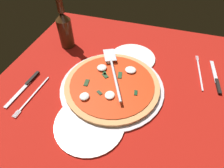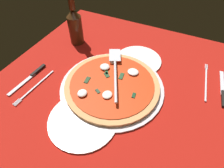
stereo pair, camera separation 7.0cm
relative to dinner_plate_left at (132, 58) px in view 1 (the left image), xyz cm
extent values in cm
cube|color=#A3160F|center=(16.54, -2.55, -1.00)|extent=(94.99, 94.99, 0.80)
cube|color=silver|center=(-26.99, -38.18, -0.55)|extent=(7.92, 7.92, 0.10)
cube|color=silver|center=(-26.99, -22.34, -0.55)|extent=(7.92, 7.92, 0.10)
cube|color=silver|center=(-26.99, -6.51, -0.55)|extent=(7.92, 7.92, 0.10)
cube|color=silver|center=(-26.99, 9.32, -0.55)|extent=(7.92, 7.92, 0.10)
cube|color=silver|center=(-26.99, 25.15, -0.55)|extent=(7.92, 7.92, 0.10)
cube|color=silver|center=(-26.99, 40.98, -0.55)|extent=(7.92, 7.92, 0.10)
cube|color=silver|center=(-19.08, -46.09, -0.55)|extent=(7.92, 7.92, 0.10)
cube|color=silver|center=(-19.08, -30.26, -0.55)|extent=(7.92, 7.92, 0.10)
cube|color=silver|center=(-19.08, -14.43, -0.55)|extent=(7.92, 7.92, 0.10)
cube|color=silver|center=(-19.08, 1.40, -0.55)|extent=(7.92, 7.92, 0.10)
cube|color=silver|center=(-19.08, 17.24, -0.55)|extent=(7.92, 7.92, 0.10)
cube|color=silver|center=(-19.08, 33.07, -0.55)|extent=(7.92, 7.92, 0.10)
cube|color=silver|center=(-11.16, -38.18, -0.55)|extent=(7.92, 7.92, 0.10)
cube|color=silver|center=(-11.16, -22.34, -0.55)|extent=(7.92, 7.92, 0.10)
cube|color=silver|center=(-11.16, -6.51, -0.55)|extent=(7.92, 7.92, 0.10)
cube|color=silver|center=(-11.16, 9.32, -0.55)|extent=(7.92, 7.92, 0.10)
cube|color=silver|center=(-11.16, 25.15, -0.55)|extent=(7.92, 7.92, 0.10)
cube|color=silver|center=(-3.25, -46.09, -0.55)|extent=(7.92, 7.92, 0.10)
cube|color=silver|center=(-3.25, -30.26, -0.55)|extent=(7.92, 7.92, 0.10)
cube|color=silver|center=(-3.25, -14.43, -0.55)|extent=(7.92, 7.92, 0.10)
cube|color=silver|center=(-3.25, 1.40, -0.55)|extent=(7.92, 7.92, 0.10)
cube|color=silver|center=(-3.25, 17.24, -0.55)|extent=(7.92, 7.92, 0.10)
cube|color=silver|center=(-3.25, 33.07, -0.55)|extent=(7.92, 7.92, 0.10)
cube|color=silver|center=(4.67, -38.18, -0.55)|extent=(7.92, 7.92, 0.10)
cube|color=silver|center=(4.67, -22.34, -0.55)|extent=(7.92, 7.92, 0.10)
cube|color=silver|center=(4.67, -6.51, -0.55)|extent=(7.92, 7.92, 0.10)
cube|color=silver|center=(4.67, 9.32, -0.55)|extent=(7.92, 7.92, 0.10)
cube|color=silver|center=(4.67, 25.15, -0.55)|extent=(7.92, 7.92, 0.10)
cube|color=silver|center=(12.58, -46.09, -0.55)|extent=(7.92, 7.92, 0.10)
cube|color=silver|center=(12.58, -30.26, -0.55)|extent=(7.92, 7.92, 0.10)
cube|color=silver|center=(12.58, -14.43, -0.55)|extent=(7.92, 7.92, 0.10)
cube|color=silver|center=(12.58, 1.40, -0.55)|extent=(7.92, 7.92, 0.10)
cube|color=silver|center=(12.58, 17.24, -0.55)|extent=(7.92, 7.92, 0.10)
cube|color=silver|center=(12.58, 33.07, -0.55)|extent=(7.92, 7.92, 0.10)
cube|color=silver|center=(20.50, -38.18, -0.55)|extent=(7.92, 7.92, 0.10)
cube|color=silver|center=(20.50, -22.34, -0.55)|extent=(7.92, 7.92, 0.10)
cube|color=silver|center=(20.50, -6.51, -0.55)|extent=(7.92, 7.92, 0.10)
cube|color=silver|center=(20.50, 9.32, -0.55)|extent=(7.92, 7.92, 0.10)
cube|color=silver|center=(20.50, 25.15, -0.55)|extent=(7.92, 7.92, 0.10)
cube|color=silver|center=(28.42, -46.09, -0.55)|extent=(7.92, 7.92, 0.10)
cube|color=silver|center=(28.42, -30.26, -0.55)|extent=(7.92, 7.92, 0.10)
cube|color=silver|center=(28.42, -14.43, -0.55)|extent=(7.92, 7.92, 0.10)
cube|color=silver|center=(28.42, 1.40, -0.55)|extent=(7.92, 7.92, 0.10)
cube|color=silver|center=(28.42, 17.24, -0.55)|extent=(7.92, 7.92, 0.10)
cube|color=silver|center=(28.42, 33.07, -0.55)|extent=(7.92, 7.92, 0.10)
cube|color=silver|center=(36.33, -38.18, -0.55)|extent=(7.92, 7.92, 0.10)
cube|color=silver|center=(36.33, -22.34, -0.55)|extent=(7.92, 7.92, 0.10)
cube|color=silver|center=(36.33, -6.51, -0.55)|extent=(7.92, 7.92, 0.10)
cube|color=silver|center=(36.33, 9.32, -0.55)|extent=(7.92, 7.92, 0.10)
cube|color=silver|center=(36.33, 25.15, -0.55)|extent=(7.92, 7.92, 0.10)
cube|color=silver|center=(44.25, -30.26, -0.55)|extent=(7.92, 7.92, 0.10)
cube|color=silver|center=(44.25, -14.43, -0.55)|extent=(7.92, 7.92, 0.10)
cube|color=silver|center=(44.25, 1.40, -0.55)|extent=(7.92, 7.92, 0.10)
cube|color=silver|center=(44.25, 17.24, -0.55)|extent=(7.92, 7.92, 0.10)
cube|color=silver|center=(52.16, -22.34, -0.55)|extent=(7.92, 7.92, 0.10)
cylinder|color=silver|center=(19.44, -3.70, 0.02)|extent=(39.89, 39.89, 1.04)
cylinder|color=white|center=(0.00, 0.00, 0.00)|extent=(20.23, 20.23, 1.00)
cylinder|color=white|center=(37.00, -5.91, 0.00)|extent=(23.28, 23.28, 1.00)
cylinder|color=tan|center=(19.44, -3.70, 1.19)|extent=(36.30, 36.30, 1.31)
cylinder|color=red|center=(19.44, -3.70, 2.00)|extent=(32.11, 32.11, 0.30)
ellipsoid|color=white|center=(29.11, -10.85, 2.82)|extent=(3.67, 3.44, 1.34)
ellipsoid|color=silver|center=(13.17, -9.97, 2.83)|extent=(3.95, 3.93, 1.37)
ellipsoid|color=white|center=(8.41, -8.60, 2.66)|extent=(3.06, 2.56, 1.02)
ellipsoid|color=silver|center=(25.76, -2.52, 2.66)|extent=(3.89, 3.51, 1.03)
ellipsoid|color=white|center=(10.86, 1.49, 2.73)|extent=(4.11, 4.41, 1.16)
cube|color=#1E361A|center=(22.32, -12.94, 2.30)|extent=(3.49, 1.88, 0.30)
cube|color=#204224|center=(14.63, -1.91, 2.30)|extent=(3.73, 2.04, 0.30)
cube|color=#1D3E21|center=(16.91, -7.42, 2.30)|extent=(3.05, 3.20, 0.30)
cube|color=#1C4E26|center=(15.31, -8.05, 2.30)|extent=(2.43, 2.17, 0.30)
cube|color=#203720|center=(25.52, -6.57, 2.30)|extent=(2.10, 2.42, 0.30)
cube|color=#12381C|center=(21.66, 5.99, 2.30)|extent=(2.44, 1.46, 0.30)
cube|color=silver|center=(5.43, -9.09, 3.66)|extent=(9.43, 7.91, 0.30)
cylinder|color=silver|center=(18.86, -2.56, 4.01)|extent=(20.00, 10.41, 1.00)
cube|color=white|center=(30.85, -33.18, -0.20)|extent=(20.09, 13.66, 0.60)
cube|color=silver|center=(31.03, -30.39, 0.23)|extent=(17.40, 1.74, 0.25)
cube|color=silver|center=(41.16, -31.72, 0.23)|extent=(3.01, 0.42, 0.25)
cube|color=silver|center=(41.19, -31.28, 0.23)|extent=(3.01, 0.42, 0.25)
cube|color=silver|center=(41.22, -30.84, 0.23)|extent=(3.01, 0.42, 0.25)
cube|color=silver|center=(41.25, -30.40, 0.23)|extent=(3.01, 0.42, 0.25)
cube|color=black|center=(24.87, -35.58, 0.50)|extent=(7.81, 1.71, 0.80)
cube|color=silver|center=(33.56, -36.16, 0.23)|extent=(13.62, 2.29, 0.25)
cube|color=white|center=(1.92, 31.99, -0.20)|extent=(21.06, 15.28, 0.60)
cube|color=silver|center=(2.22, 28.98, 0.23)|extent=(18.43, 2.39, 0.25)
cube|color=silver|center=(-8.50, 28.38, 0.23)|extent=(3.01, 0.51, 0.25)
cube|color=silver|center=(-8.46, 27.94, 0.23)|extent=(3.01, 0.51, 0.25)
cube|color=silver|center=(-8.42, 27.50, 0.23)|extent=(3.01, 0.51, 0.25)
cube|color=black|center=(7.45, 35.56, 0.50)|extent=(7.88, 1.95, 0.80)
cube|color=silver|center=(-1.28, 34.70, 0.23)|extent=(13.72, 2.72, 0.25)
cylinder|color=#3E2511|center=(-0.42, -32.34, 6.35)|extent=(6.55, 6.55, 13.70)
cone|color=#3E2511|center=(-0.42, -32.34, 14.88)|extent=(6.55, 6.55, 3.36)
cylinder|color=#3E2511|center=(-0.42, -32.34, 20.07)|extent=(2.80, 2.80, 7.01)
camera|label=1|loc=(64.90, 10.42, 53.21)|focal=29.47mm
camera|label=2|loc=(62.33, 16.95, 53.21)|focal=29.47mm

